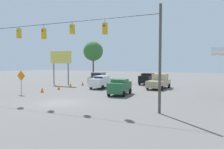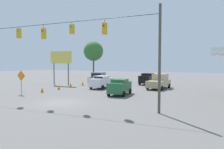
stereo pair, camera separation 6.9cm
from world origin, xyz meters
The scene contains 14 objects.
ground_plane centered at (0.00, 0.00, 0.00)m, with size 140.00×140.00×0.00m, color #605E5B.
overhead_signal_span centered at (0.04, 0.28, 5.10)m, with size 18.81×0.38×8.02m.
pickup_truck_grey_withflow_far centered at (4.71, -16.52, 0.98)m, with size 2.53×5.24×2.12m.
sedan_black_oncoming_deep centered at (-2.68, -20.24, 1.00)m, with size 2.32×4.38×1.93m.
sedan_white_withflow_mid centered at (1.95, -11.95, 0.96)m, with size 2.19×4.31×1.83m.
pickup_truck_tan_oncoming_far centered at (-5.80, -15.06, 0.98)m, with size 2.64×5.48×2.12m.
sedan_green_crossing_near centered at (-3.05, -7.02, 0.97)m, with size 2.24×4.09×1.85m.
traffic_cone_nearest centered at (6.57, -4.73, 0.33)m, with size 0.42×0.42×0.66m, color orange.
traffic_cone_second centered at (6.54, -7.94, 0.33)m, with size 0.42×0.42×0.66m, color orange.
traffic_cone_third centered at (6.79, -11.05, 0.33)m, with size 0.42×0.42×0.66m, color orange.
traffic_cone_fourth centered at (6.51, -13.97, 0.33)m, with size 0.42×0.42×0.66m, color orange.
roadside_billboard centered at (10.34, -13.30, 4.21)m, with size 4.26×0.16×5.66m.
work_zone_sign centered at (7.82, -2.62, 1.99)m, with size 1.27×0.06×2.84m.
tree_horizon_left centered at (16.59, -35.10, 6.82)m, with size 5.27×5.27×9.47m.
Camera 2 is at (-12.91, 16.23, 3.77)m, focal length 35.00 mm.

